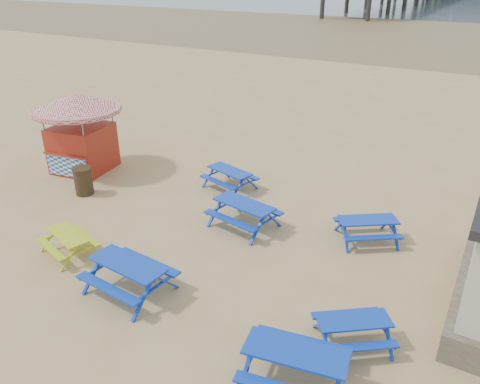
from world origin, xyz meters
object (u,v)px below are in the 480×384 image
Objects in this scene: picnic_table_blue_a at (230,179)px; picnic_table_yellow at (69,244)px; picnic_table_blue_b at (244,215)px; litter_bin at (83,181)px; ice_cream_kiosk at (79,123)px.

picnic_table_blue_a is 6.31m from picnic_table_yellow.
picnic_table_blue_b is 6.23m from litter_bin.
ice_cream_kiosk is at bearing -152.12° from picnic_table_blue_a.
picnic_table_yellow is at bearing -122.50° from picnic_table_blue_b.
picnic_table_blue_b is 8.09m from ice_cream_kiosk.
picnic_table_blue_a is 6.39m from ice_cream_kiosk.
picnic_table_blue_a is 2.89m from picnic_table_blue_b.
ice_cream_kiosk reaches higher than litter_bin.
picnic_table_blue_a reaches higher than picnic_table_yellow.
ice_cream_kiosk is (-6.03, -1.39, 1.59)m from picnic_table_blue_a.
picnic_table_blue_a is 5.28m from litter_bin.
picnic_table_yellow is at bearing -56.14° from ice_cream_kiosk.
picnic_table_blue_b is at bearing -34.84° from picnic_table_blue_a.
picnic_table_blue_b is 0.56× the size of ice_cream_kiosk.
picnic_table_yellow is (-1.67, -6.08, -0.05)m from picnic_table_blue_a.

